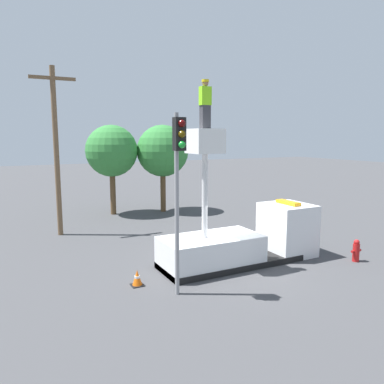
% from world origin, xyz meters
% --- Properties ---
extents(ground_plane, '(120.00, 120.00, 0.00)m').
position_xyz_m(ground_plane, '(0.00, 0.00, 0.00)').
color(ground_plane, '#424244').
extents(bucket_truck, '(6.71, 2.07, 5.36)m').
position_xyz_m(bucket_truck, '(0.59, 0.00, 0.98)').
color(bucket_truck, black).
rests_on(bucket_truck, ground).
extents(worker, '(0.40, 0.26, 1.75)m').
position_xyz_m(worker, '(-1.22, 0.00, 6.24)').
color(worker, '#38383D').
rests_on(worker, bucket_truck).
extents(traffic_light_pole, '(0.34, 0.57, 5.80)m').
position_xyz_m(traffic_light_pole, '(-3.14, -1.77, 4.09)').
color(traffic_light_pole, gray).
rests_on(traffic_light_pole, ground).
extents(fire_hydrant, '(0.51, 0.27, 0.92)m').
position_xyz_m(fire_hydrant, '(4.74, -2.07, 0.45)').
color(fire_hydrant, red).
rests_on(fire_hydrant, ground).
extents(traffic_cone_rear, '(0.42, 0.42, 0.56)m').
position_xyz_m(traffic_cone_rear, '(-4.06, -0.37, 0.26)').
color(traffic_cone_rear, black).
rests_on(traffic_cone_rear, ground).
extents(tree_left_bg, '(3.33, 3.33, 5.83)m').
position_xyz_m(tree_left_bg, '(-1.52, 11.78, 4.13)').
color(tree_left_bg, brown).
rests_on(tree_left_bg, ground).
extents(tree_right_bg, '(3.46, 3.46, 5.85)m').
position_xyz_m(tree_right_bg, '(1.78, 11.16, 4.10)').
color(tree_right_bg, brown).
rests_on(tree_right_bg, ground).
extents(utility_pole, '(2.20, 0.26, 8.52)m').
position_xyz_m(utility_pole, '(-5.41, 7.90, 4.59)').
color(utility_pole, brown).
rests_on(utility_pole, ground).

